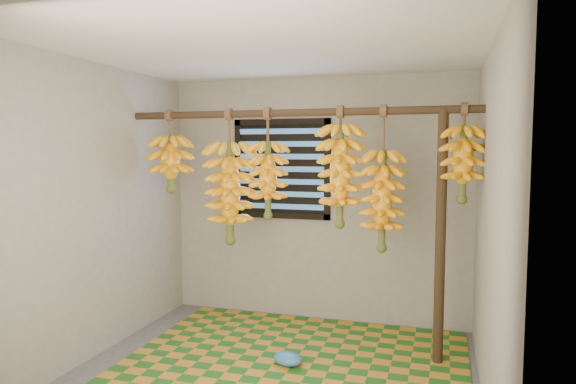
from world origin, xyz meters
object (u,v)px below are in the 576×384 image
(support_post, at_px, (440,239))
(woven_mat, at_px, (295,361))
(banana_bunch_d, at_px, (340,175))
(banana_bunch_c, at_px, (268,180))
(banana_bunch_b, at_px, (230,193))
(banana_bunch_e, at_px, (382,200))
(banana_bunch_a, at_px, (171,164))
(banana_bunch_f, at_px, (463,164))
(plastic_bag, at_px, (288,359))

(support_post, relative_size, woven_mat, 0.75)
(banana_bunch_d, bearing_deg, banana_bunch_c, 180.00)
(banana_bunch_b, bearing_deg, banana_bunch_e, -0.00)
(banana_bunch_a, bearing_deg, woven_mat, -14.15)
(banana_bunch_a, distance_m, banana_bunch_c, 0.94)
(support_post, distance_m, banana_bunch_c, 1.49)
(banana_bunch_c, bearing_deg, banana_bunch_a, -180.00)
(banana_bunch_c, bearing_deg, woven_mat, -43.86)
(banana_bunch_a, relative_size, banana_bunch_c, 0.78)
(banana_bunch_e, height_order, banana_bunch_f, same)
(banana_bunch_e, distance_m, banana_bunch_f, 0.67)
(plastic_bag, height_order, banana_bunch_a, banana_bunch_a)
(woven_mat, xyz_separation_m, banana_bunch_a, (-1.26, 0.32, 1.56))
(banana_bunch_b, bearing_deg, banana_bunch_a, 180.00)
(support_post, bearing_deg, banana_bunch_c, 180.00)
(banana_bunch_f, bearing_deg, banana_bunch_a, 180.00)
(banana_bunch_a, relative_size, banana_bunch_d, 0.74)
(support_post, relative_size, banana_bunch_c, 2.13)
(woven_mat, distance_m, banana_bunch_c, 1.51)
(support_post, height_order, banana_bunch_c, banana_bunch_c)
(banana_bunch_d, xyz_separation_m, banana_bunch_f, (0.95, -0.00, 0.11))
(banana_bunch_c, bearing_deg, plastic_bag, -53.57)
(banana_bunch_a, bearing_deg, banana_bunch_f, -0.00)
(banana_bunch_b, bearing_deg, woven_mat, -24.96)
(banana_bunch_d, bearing_deg, banana_bunch_f, -0.00)
(banana_bunch_c, relative_size, banana_bunch_d, 0.95)
(woven_mat, relative_size, banana_bunch_b, 2.28)
(banana_bunch_e, bearing_deg, banana_bunch_c, 180.00)
(support_post, distance_m, banana_bunch_a, 2.43)
(banana_bunch_b, height_order, banana_bunch_e, same)
(banana_bunch_f, bearing_deg, banana_bunch_c, 180.00)
(support_post, xyz_separation_m, plastic_bag, (-1.12, -0.41, -0.94))
(banana_bunch_c, height_order, banana_bunch_f, same)
(woven_mat, relative_size, banana_bunch_c, 2.84)
(banana_bunch_d, distance_m, banana_bunch_f, 0.96)
(support_post, height_order, banana_bunch_f, banana_bunch_f)
(plastic_bag, height_order, banana_bunch_c, banana_bunch_c)
(support_post, distance_m, banana_bunch_d, 0.93)
(banana_bunch_b, height_order, banana_bunch_d, same)
(plastic_bag, height_order, banana_bunch_b, banana_bunch_b)
(support_post, relative_size, banana_bunch_b, 1.70)
(banana_bunch_d, bearing_deg, support_post, 0.00)
(banana_bunch_d, relative_size, banana_bunch_f, 1.31)
(woven_mat, bearing_deg, banana_bunch_f, 14.39)
(support_post, xyz_separation_m, banana_bunch_e, (-0.45, -0.00, 0.29))
(banana_bunch_e, bearing_deg, support_post, 0.00)
(banana_bunch_a, xyz_separation_m, banana_bunch_f, (2.51, -0.00, 0.02))
(banana_bunch_d, height_order, banana_bunch_f, same)
(banana_bunch_b, relative_size, banana_bunch_f, 1.56)
(woven_mat, relative_size, banana_bunch_e, 2.29)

